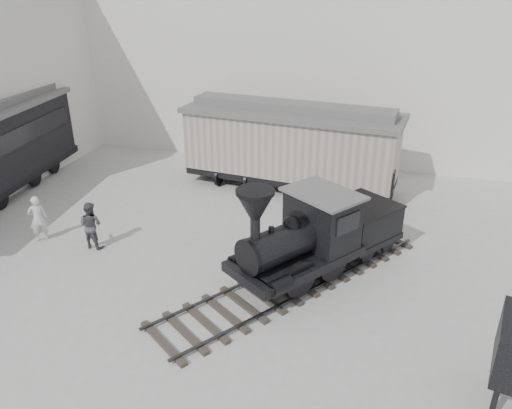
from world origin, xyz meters
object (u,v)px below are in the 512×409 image
(visitor_a, at_px, (38,219))
(locomotive, at_px, (313,239))
(boxcar, at_px, (291,144))
(visitor_b, at_px, (91,225))

(visitor_a, bearing_deg, locomotive, 139.10)
(boxcar, xyz_separation_m, visitor_b, (-5.59, -7.22, -1.18))
(locomotive, bearing_deg, boxcar, 143.28)
(visitor_b, bearing_deg, visitor_a, 5.98)
(visitor_b, bearing_deg, boxcar, -123.27)
(locomotive, distance_m, visitor_a, 9.89)
(locomotive, distance_m, visitor_b, 7.79)
(boxcar, relative_size, visitor_b, 5.69)
(locomotive, bearing_deg, visitor_a, -142.21)
(locomotive, distance_m, boxcar, 7.32)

